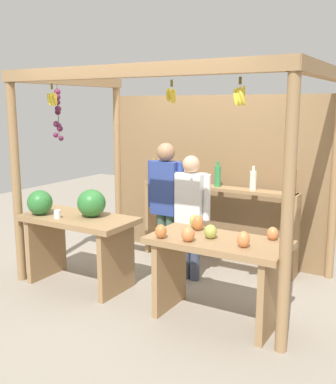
# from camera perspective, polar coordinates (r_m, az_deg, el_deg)

# --- Properties ---
(ground_plane) EXTENTS (12.00, 12.00, 0.00)m
(ground_plane) POSITION_cam_1_polar(r_m,az_deg,el_deg) (5.39, 1.04, -10.80)
(ground_plane) COLOR gray
(ground_plane) RESTS_ON ground
(market_stall) EXTENTS (3.18, 1.99, 2.36)m
(market_stall) POSITION_cam_1_polar(r_m,az_deg,el_deg) (5.44, 3.32, 4.30)
(market_stall) COLOR #99754C
(market_stall) RESTS_ON ground
(fruit_counter_left) EXTENTS (1.28, 0.64, 1.09)m
(fruit_counter_left) POSITION_cam_1_polar(r_m,az_deg,el_deg) (5.12, -11.53, -4.13)
(fruit_counter_left) COLOR #99754C
(fruit_counter_left) RESTS_ON ground
(fruit_counter_right) EXTENTS (1.28, 0.64, 0.94)m
(fruit_counter_right) POSITION_cam_1_polar(r_m,az_deg,el_deg) (4.25, 6.14, -8.46)
(fruit_counter_right) COLOR #99754C
(fruit_counter_right) RESTS_ON ground
(bottle_shelf_unit) EXTENTS (2.04, 0.22, 1.34)m
(bottle_shelf_unit) POSITION_cam_1_polar(r_m,az_deg,el_deg) (5.68, 6.32, -1.43)
(bottle_shelf_unit) COLOR #99754C
(bottle_shelf_unit) RESTS_ON ground
(vendor_man) EXTENTS (0.48, 0.21, 1.57)m
(vendor_man) POSITION_cam_1_polar(r_m,az_deg,el_deg) (5.30, -0.27, -0.62)
(vendor_man) COLOR #3F5B4A
(vendor_man) RESTS_ON ground
(vendor_woman) EXTENTS (0.48, 0.20, 1.44)m
(vendor_woman) POSITION_cam_1_polar(r_m,az_deg,el_deg) (5.13, 2.88, -1.97)
(vendor_woman) COLOR #3D465E
(vendor_woman) RESTS_ON ground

